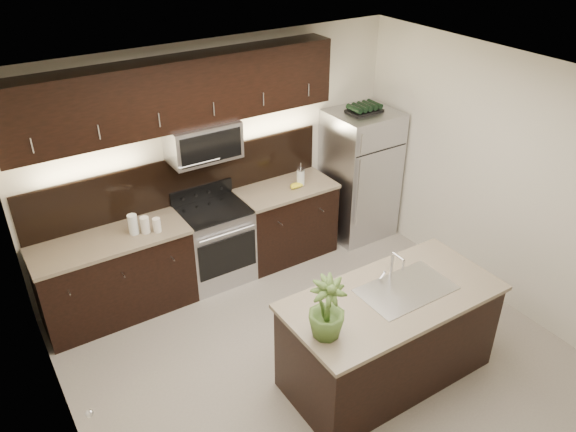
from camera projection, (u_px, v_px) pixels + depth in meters
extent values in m
plane|color=gray|center=(316.00, 354.00, 5.59)|extent=(4.50, 4.50, 0.00)
cube|color=beige|center=(218.00, 159.00, 6.37)|extent=(4.50, 0.02, 2.70)
cube|color=beige|center=(508.00, 387.00, 3.45)|extent=(4.50, 0.02, 2.70)
cube|color=beige|center=(54.00, 334.00, 3.86)|extent=(0.02, 4.00, 2.70)
cube|color=beige|center=(493.00, 178.00, 5.96)|extent=(0.02, 4.00, 2.70)
cube|color=white|center=(325.00, 89.00, 4.23)|extent=(4.50, 4.00, 0.02)
sphere|color=silver|center=(90.00, 413.00, 3.71)|extent=(0.06, 0.06, 0.06)
cube|color=black|center=(24.00, 247.00, 4.26)|extent=(0.01, 0.32, 0.46)
cube|color=white|center=(25.00, 247.00, 4.27)|extent=(0.00, 0.24, 0.36)
cube|color=black|center=(116.00, 277.00, 5.93)|extent=(1.57, 0.62, 0.90)
cube|color=black|center=(285.00, 222.00, 6.92)|extent=(1.16, 0.62, 0.90)
cube|color=#B2B2B7|center=(215.00, 245.00, 6.48)|extent=(0.76, 0.62, 0.90)
cube|color=black|center=(213.00, 210.00, 6.24)|extent=(0.76, 0.60, 0.03)
cube|color=tan|center=(109.00, 240.00, 5.70)|extent=(1.59, 0.65, 0.04)
cube|color=tan|center=(285.00, 188.00, 6.69)|extent=(1.18, 0.65, 0.04)
cube|color=black|center=(182.00, 180.00, 6.21)|extent=(3.49, 0.02, 0.56)
cube|color=#B2B2B7|center=(203.00, 141.00, 5.93)|extent=(0.76, 0.40, 0.40)
cube|color=black|center=(178.00, 93.00, 5.58)|extent=(3.49, 0.33, 0.70)
cube|color=black|center=(388.00, 338.00, 5.14)|extent=(1.90, 0.90, 0.90)
cube|color=tan|center=(393.00, 297.00, 4.90)|extent=(1.96, 0.96, 0.04)
cube|color=silver|center=(406.00, 289.00, 4.96)|extent=(0.84, 0.50, 0.01)
cylinder|color=silver|center=(391.00, 267.00, 5.05)|extent=(0.03, 0.03, 0.24)
cylinder|color=silver|center=(398.00, 257.00, 4.93)|extent=(0.02, 0.14, 0.02)
cylinder|color=silver|center=(403.00, 265.00, 4.90)|extent=(0.02, 0.02, 0.10)
cube|color=#B2B2B7|center=(360.00, 175.00, 7.19)|extent=(0.81, 0.73, 1.68)
cube|color=black|center=(364.00, 111.00, 6.76)|extent=(0.41, 0.26, 0.03)
cylinder|color=black|center=(354.00, 109.00, 6.66)|extent=(0.07, 0.24, 0.07)
cylinder|color=black|center=(359.00, 108.00, 6.70)|extent=(0.07, 0.24, 0.07)
cylinder|color=black|center=(364.00, 107.00, 6.74)|extent=(0.07, 0.24, 0.07)
cylinder|color=black|center=(370.00, 106.00, 6.77)|extent=(0.07, 0.24, 0.07)
cylinder|color=black|center=(375.00, 105.00, 6.81)|extent=(0.07, 0.24, 0.07)
imported|color=#415E25|center=(327.00, 309.00, 4.33)|extent=(0.34, 0.34, 0.53)
cylinder|color=silver|center=(133.00, 224.00, 5.72)|extent=(0.10, 0.10, 0.22)
cylinder|color=silver|center=(145.00, 225.00, 5.74)|extent=(0.09, 0.09, 0.18)
cylinder|color=silver|center=(157.00, 225.00, 5.76)|extent=(0.08, 0.08, 0.15)
cylinder|color=silver|center=(301.00, 178.00, 6.68)|extent=(0.09, 0.09, 0.19)
cylinder|color=silver|center=(301.00, 170.00, 6.63)|extent=(0.10, 0.10, 0.02)
cylinder|color=silver|center=(301.00, 166.00, 6.60)|extent=(0.01, 0.01, 0.07)
ellipsoid|color=yellow|center=(292.00, 186.00, 6.63)|extent=(0.17, 0.13, 0.05)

